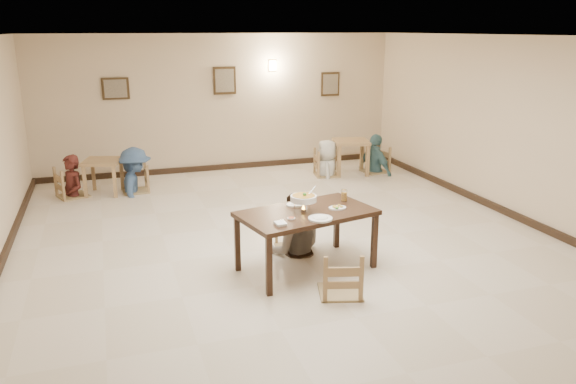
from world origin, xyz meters
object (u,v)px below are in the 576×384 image
object	(u,v)px
bg_diner_b	(133,148)
bg_diner_a	(69,155)
chair_far	(290,220)
drink_glass	(344,196)
bg_chair_rr	(376,148)
chair_near	(341,252)
bg_diner_d	(376,134)
bg_chair_lr	(134,166)
bg_chair_rl	(327,151)
main_diner	(295,193)
bg_diner_c	(327,140)
bg_table_left	(103,166)
main_table	(307,217)
curry_warmer	(304,199)
bg_table_right	(351,146)
bg_chair_ll	(70,169)

from	to	relation	value
bg_diner_b	bg_diner_a	bearing A→B (deg)	94.57
chair_far	bg_diner_b	bearing A→B (deg)	125.07
drink_glass	bg_chair_rr	world-z (taller)	bg_chair_rr
chair_near	bg_diner_d	xyz separation A→B (m)	(3.13, 5.29, 0.32)
bg_chair_lr	bg_chair_rl	distance (m)	4.06
bg_chair_rr	bg_diner_b	world-z (taller)	bg_diner_b
main_diner	bg_chair_lr	bearing A→B (deg)	-50.82
bg_diner_c	bg_diner_d	size ratio (longest dim) A/B	0.92
bg_table_left	bg_diner_c	size ratio (longest dim) A/B	0.53
bg_chair_rl	drink_glass	bearing A→B (deg)	170.54
main_table	bg_table_left	world-z (taller)	main_table
main_diner	bg_chair_rr	size ratio (longest dim) A/B	1.60
bg_chair_lr	bg_diner_b	world-z (taller)	bg_diner_b
bg_chair_rl	bg_chair_rr	world-z (taller)	bg_chair_rr
main_diner	bg_chair_rl	xyz separation A→B (m)	(2.08, 3.89, -0.33)
curry_warmer	bg_table_right	world-z (taller)	curry_warmer
bg_chair_ll	bg_diner_a	xyz separation A→B (m)	(0.00, 0.00, 0.27)
bg_chair_lr	bg_diner_c	distance (m)	4.07
chair_far	bg_diner_b	distance (m)	4.26
chair_far	bg_chair_ll	distance (m)	4.90
chair_far	chair_near	bearing A→B (deg)	-78.03
bg_diner_c	bg_diner_d	xyz separation A→B (m)	(1.14, -0.05, 0.07)
main_diner	main_table	bearing A→B (deg)	97.32
bg_table_left	bg_chair_ll	bearing A→B (deg)	-177.26
bg_chair_rr	bg_table_left	bearing A→B (deg)	-99.04
bg_chair_lr	chair_near	bearing A→B (deg)	18.68
bg_chair_rl	bg_chair_lr	bearing A→B (deg)	99.80
curry_warmer	bg_diner_a	distance (m)	5.48
bg_table_left	chair_near	bearing A→B (deg)	-63.81
main_table	bg_chair_ll	bearing A→B (deg)	111.33
chair_far	bg_diner_d	size ratio (longest dim) A/B	0.51
main_table	bg_table_left	xyz separation A→B (m)	(-2.51, 4.57, -0.19)
drink_glass	bg_chair_ll	world-z (taller)	bg_chair_ll
bg_table_left	main_table	bearing A→B (deg)	-61.27
bg_table_left	bg_chair_rr	bearing A→B (deg)	-0.99
bg_diner_c	curry_warmer	bearing A→B (deg)	-8.00
bg_chair_lr	bg_diner_c	xyz separation A→B (m)	(4.06, -0.00, 0.26)
bg_table_right	bg_chair_ll	xyz separation A→B (m)	(-5.79, -0.00, -0.06)
chair_near	bg_table_right	xyz separation A→B (m)	(2.56, 5.36, 0.06)
bg_chair_rl	bg_diner_a	distance (m)	5.23
bg_table_left	bg_chair_ll	world-z (taller)	bg_chair_ll
main_table	main_diner	bearing A→B (deg)	72.27
bg_diner_b	bg_diner_d	world-z (taller)	bg_diner_b
chair_far	bg_diner_d	xyz separation A→B (m)	(3.25, 3.71, 0.42)
drink_glass	bg_chair_rl	xyz separation A→B (m)	(1.49, 4.26, -0.34)
bg_chair_ll	bg_chair_lr	world-z (taller)	bg_chair_ll
drink_glass	bg_diner_c	size ratio (longest dim) A/B	0.10
bg_table_right	bg_chair_lr	bearing A→B (deg)	-179.73
bg_chair_ll	bg_chair_rr	distance (m)	6.36
bg_chair_ll	bg_diner_a	bearing A→B (deg)	-21.20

